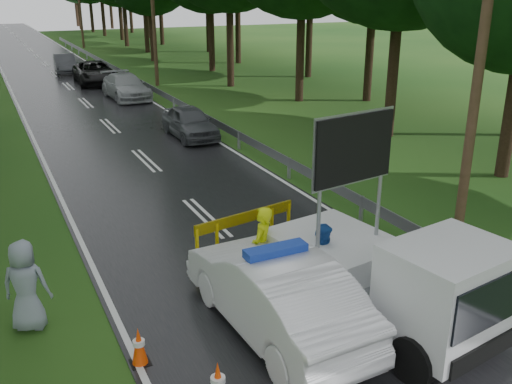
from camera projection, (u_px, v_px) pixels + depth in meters
ground at (324, 330)px, 10.49m from camera, size 160.00×160.00×0.00m
road at (68, 86)px, 35.87m from camera, size 7.00×140.00×0.02m
guardrail at (127, 75)px, 36.92m from camera, size 0.12×60.06×0.70m
utility_pole_near at (484, 29)px, 12.59m from camera, size 1.40×0.24×10.00m
utility_pole_mid at (153, 2)px, 34.59m from camera, size 1.40×0.24×10.00m
police_sedan at (275, 293)px, 10.26m from camera, size 1.82×4.71×1.68m
work_truck at (394, 276)px, 10.30m from camera, size 2.77×4.99×3.78m
barrier at (245, 223)px, 13.09m from camera, size 2.65×0.54×1.11m
officer at (262, 247)px, 11.77m from camera, size 0.76×0.75×1.77m
civilian at (324, 261)px, 11.40m from camera, size 0.97×0.93×1.58m
bystander_right at (26, 286)px, 10.28m from camera, size 1.01×0.86×1.74m
queue_car_first at (190, 122)px, 23.61m from camera, size 1.56×3.84×1.31m
queue_car_second at (126, 86)px, 31.85m from camera, size 2.08×4.74×1.36m
queue_car_third at (95, 73)px, 36.70m from camera, size 2.56×5.21×1.42m
queue_car_fourth at (65, 64)px, 41.38m from camera, size 1.70×4.14×1.33m
cone_center at (249, 272)px, 11.81m from camera, size 0.38×0.38×0.80m
cone_far at (270, 256)px, 12.55m from camera, size 0.36×0.36×0.77m
cone_left_mid at (139, 347)px, 9.45m from camera, size 0.33×0.33×0.69m
cone_right at (419, 247)px, 13.09m from camera, size 0.31×0.31×0.66m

